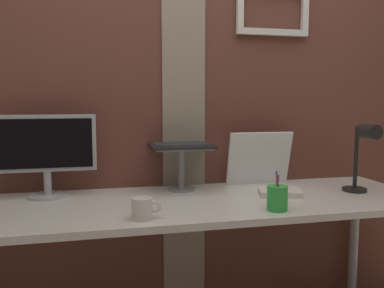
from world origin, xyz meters
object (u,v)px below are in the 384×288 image
whiteboard_panel (259,158)px  coffee_mug (142,208)px  monitor (46,148)px  laptop (178,133)px  pen_cup (277,198)px  desk_lamp (363,151)px

whiteboard_panel → coffee_mug: size_ratio=3.02×
monitor → laptop: bearing=6.7°
pen_cup → coffee_mug: (-0.56, 0.00, -0.01)m
monitor → coffee_mug: monitor is taller
monitor → coffee_mug: 0.64m
desk_lamp → coffee_mug: 1.13m
laptop → coffee_mug: bearing=-114.9°
monitor → whiteboard_panel: size_ratio=1.30×
desk_lamp → pen_cup: 0.59m
laptop → whiteboard_panel: size_ratio=0.90×
desk_lamp → coffee_mug: desk_lamp is taller
laptop → desk_lamp: bearing=-22.1°
whiteboard_panel → desk_lamp: size_ratio=1.02×
desk_lamp → monitor: bearing=169.8°
laptop → pen_cup: 0.66m
monitor → pen_cup: 1.08m
laptop → desk_lamp: (0.85, -0.35, -0.07)m
desk_lamp → pen_cup: bearing=-161.0°
desk_lamp → laptop: bearing=157.9°
monitor → pen_cup: (0.97, -0.45, -0.18)m
pen_cup → monitor: bearing=154.8°
laptop → whiteboard_panel: laptop is taller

